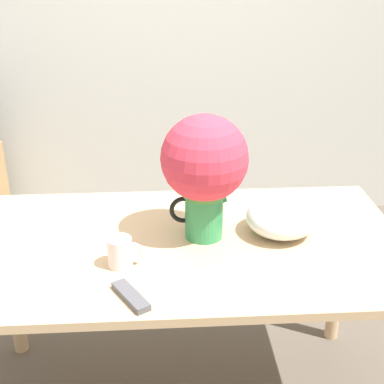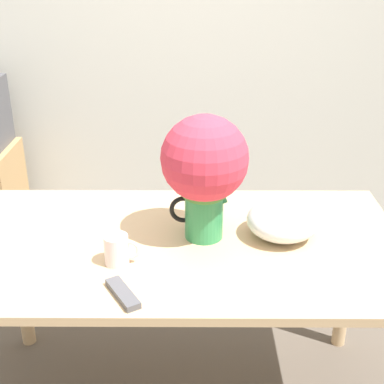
{
  "view_description": "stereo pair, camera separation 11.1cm",
  "coord_description": "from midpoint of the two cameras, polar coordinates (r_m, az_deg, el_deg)",
  "views": [
    {
      "loc": [
        -0.02,
        -1.43,
        1.67
      ],
      "look_at": [
        0.08,
        0.2,
        0.92
      ],
      "focal_mm": 50.0,
      "sensor_mm": 36.0,
      "label": 1
    },
    {
      "loc": [
        0.09,
        -1.43,
        1.67
      ],
      "look_at": [
        0.08,
        0.2,
        0.92
      ],
      "focal_mm": 50.0,
      "sensor_mm": 36.0,
      "label": 2
    }
  ],
  "objects": [
    {
      "name": "wall_back",
      "position": [
        3.34,
        -0.3,
        18.45
      ],
      "size": [
        8.0,
        0.05,
        2.6
      ],
      "color": "silver",
      "rests_on": "ground_plane"
    },
    {
      "name": "flower_vase",
      "position": [
        1.76,
        3.15,
        2.62
      ],
      "size": [
        0.29,
        0.29,
        0.44
      ],
      "color": "#2D844C",
      "rests_on": "table"
    },
    {
      "name": "remote_control",
      "position": [
        1.58,
        -5.37,
        -10.77
      ],
      "size": [
        0.12,
        0.16,
        0.02
      ],
      "color": "#4C4C51",
      "rests_on": "table"
    },
    {
      "name": "white_bowl",
      "position": [
        1.88,
        11.28,
        -3.03
      ],
      "size": [
        0.25,
        0.25,
        0.12
      ],
      "color": "silver",
      "rests_on": "table"
    },
    {
      "name": "coffee_mug",
      "position": [
        1.71,
        -6.12,
        -6.16
      ],
      "size": [
        0.11,
        0.08,
        0.1
      ],
      "color": "silver",
      "rests_on": "table"
    },
    {
      "name": "table",
      "position": [
        1.89,
        0.43,
        -7.74
      ],
      "size": [
        1.55,
        0.84,
        0.75
      ],
      "color": "tan",
      "rests_on": "ground_plane"
    }
  ]
}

